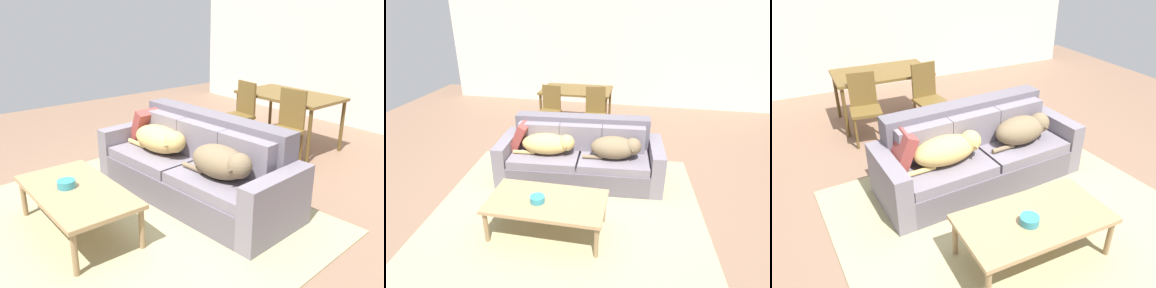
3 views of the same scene
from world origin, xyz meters
The scene contains 11 objects.
ground_plane centered at (0.00, 0.00, 0.00)m, with size 10.00×10.00×0.00m, color #80614C.
area_rug centered at (0.03, -0.62, 0.01)m, with size 3.31×3.00×0.01m, color tan.
couch centered at (0.02, 0.23, 0.34)m, with size 2.35×1.04×0.87m.
dog_on_left_cushion centered at (-0.39, 0.06, 0.58)m, with size 0.86×0.42×0.30m.
dog_on_right_cushion centered at (0.54, 0.10, 0.59)m, with size 0.78×0.41×0.31m.
throw_pillow_by_left_arm centered at (-0.85, 0.21, 0.61)m, with size 0.12×0.40×0.40m, color brown.
coffee_table centered at (-0.10, -1.05, 0.38)m, with size 1.29×0.69×0.42m.
bowl_on_coffee_table centered at (-0.19, -1.10, 0.46)m, with size 0.16×0.16×0.07m, color teal.
dining_table centered at (-0.47, 2.35, 0.69)m, with size 1.39×0.85×0.76m.
dining_chair_near_left centered at (-0.88, 1.77, 0.52)m, with size 0.44×0.44×0.94m.
dining_chair_near_right centered at (0.01, 1.71, 0.54)m, with size 0.44×0.44×0.97m.
Camera 1 is at (3.05, -2.28, 1.96)m, focal length 37.64 mm.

